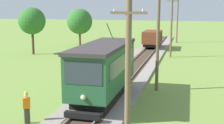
% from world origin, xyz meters
% --- Properties ---
extents(red_tram, '(2.60, 8.54, 4.79)m').
position_xyz_m(red_tram, '(0.00, 16.54, 2.19)').
color(red_tram, '#235633').
rests_on(red_tram, rail_right).
extents(freight_car, '(2.40, 5.20, 2.31)m').
position_xyz_m(freight_car, '(0.00, 42.62, 1.56)').
color(freight_car, brown).
rests_on(freight_car, rail_right).
extents(utility_pole_near_tram, '(1.40, 0.41, 6.82)m').
position_xyz_m(utility_pole_near_tram, '(3.09, 9.12, 3.51)').
color(utility_pole_near_tram, brown).
rests_on(utility_pole_near_tram, ground).
extents(utility_pole_mid, '(1.40, 0.36, 7.83)m').
position_xyz_m(utility_pole_mid, '(3.09, 20.15, 4.01)').
color(utility_pole_mid, brown).
rests_on(utility_pole_mid, ground).
extents(utility_pole_far, '(1.40, 0.25, 7.74)m').
position_xyz_m(utility_pole_far, '(3.09, 35.69, 3.97)').
color(utility_pole_far, brown).
rests_on(utility_pole_far, ground).
extents(utility_pole_distant, '(1.40, 0.59, 8.35)m').
position_xyz_m(utility_pole_distant, '(3.09, 51.63, 4.27)').
color(utility_pole_distant, brown).
rests_on(utility_pole_distant, ground).
extents(track_worker, '(0.45, 0.41, 1.78)m').
position_xyz_m(track_worker, '(-2.94, 11.76, 0.98)').
color(track_worker, '#38332D').
rests_on(track_worker, ground).
extents(tree_right_near, '(3.48, 3.48, 6.07)m').
position_xyz_m(tree_right_near, '(-14.43, 33.70, 4.31)').
color(tree_right_near, '#4C3823').
rests_on(tree_right_near, ground).
extents(tree_left_far, '(4.04, 4.04, 5.81)m').
position_xyz_m(tree_left_far, '(-11.76, 44.06, 3.78)').
color(tree_left_far, '#4C3823').
rests_on(tree_left_far, ground).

